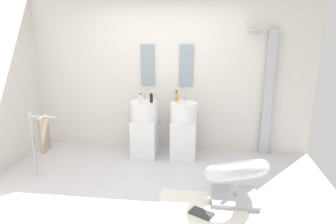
{
  "coord_description": "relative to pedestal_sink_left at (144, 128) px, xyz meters",
  "views": [
    {
      "loc": [
        0.64,
        -3.37,
        2.07
      ],
      "look_at": [
        0.15,
        0.55,
        0.95
      ],
      "focal_mm": 32.12,
      "sensor_mm": 36.0,
      "label": 1
    }
  ],
  "objects": [
    {
      "name": "ground_plane",
      "position": [
        0.32,
        -1.19,
        -0.5
      ],
      "size": [
        4.8,
        3.6,
        0.04
      ],
      "primitive_type": "cube",
      "color": "silver"
    },
    {
      "name": "rear_partition",
      "position": [
        0.32,
        0.46,
        0.82
      ],
      "size": [
        4.8,
        0.1,
        2.6
      ],
      "primitive_type": "cube",
      "color": "silver",
      "rests_on": "ground_plane"
    },
    {
      "name": "pedestal_sink_left",
      "position": [
        0.0,
        0.0,
        0.0
      ],
      "size": [
        0.43,
        0.43,
        1.03
      ],
      "color": "white",
      "rests_on": "ground_plane"
    },
    {
      "name": "pedestal_sink_right",
      "position": [
        0.64,
        0.0,
        0.0
      ],
      "size": [
        0.43,
        0.43,
        1.03
      ],
      "color": "white",
      "rests_on": "ground_plane"
    },
    {
      "name": "vanity_mirror_left",
      "position": [
        0.0,
        0.39,
        0.98
      ],
      "size": [
        0.22,
        0.03,
        0.67
      ],
      "primitive_type": "cube",
      "color": "#8C9EA8"
    },
    {
      "name": "vanity_mirror_right",
      "position": [
        0.64,
        0.39,
        0.98
      ],
      "size": [
        0.22,
        0.03,
        0.67
      ],
      "primitive_type": "cube",
      "color": "#8C9EA8"
    },
    {
      "name": "shower_column",
      "position": [
        1.97,
        0.34,
        0.6
      ],
      "size": [
        0.49,
        0.24,
        2.05
      ],
      "color": "#B7BABF",
      "rests_on": "ground_plane"
    },
    {
      "name": "lounge_chair",
      "position": [
        1.37,
        -1.17,
        -0.13
      ],
      "size": [
        1.05,
        1.05,
        0.65
      ],
      "color": "#B7BABF",
      "rests_on": "ground_plane"
    },
    {
      "name": "towel_rack",
      "position": [
        -1.24,
        -0.91,
        0.15
      ],
      "size": [
        0.37,
        0.22,
        0.95
      ],
      "color": "#B7BABF",
      "rests_on": "ground_plane"
    },
    {
      "name": "area_rug",
      "position": [
        0.98,
        -1.45,
        -0.47
      ],
      "size": [
        1.06,
        0.8,
        0.01
      ],
      "primitive_type": "cube",
      "color": "white",
      "rests_on": "ground_plane"
    },
    {
      "name": "magazine_charcoal",
      "position": [
        0.97,
        -1.56,
        -0.46
      ],
      "size": [
        0.31,
        0.25,
        0.02
      ],
      "primitive_type": "cube",
      "rotation": [
        0.0,
        0.0,
        -0.47
      ],
      "color": "#38383D",
      "rests_on": "area_rug"
    },
    {
      "name": "coffee_mug",
      "position": [
        1.03,
        -1.33,
        -0.43
      ],
      "size": [
        0.08,
        0.08,
        0.08
      ],
      "primitive_type": "cylinder",
      "color": "white",
      "rests_on": "area_rug"
    },
    {
      "name": "soap_bottle_black",
      "position": [
        0.13,
        -0.04,
        0.52
      ],
      "size": [
        0.05,
        0.05,
        0.15
      ],
      "color": "black",
      "rests_on": "pedestal_sink_left"
    },
    {
      "name": "soap_bottle_amber",
      "position": [
        0.52,
        0.09,
        0.53
      ],
      "size": [
        0.05,
        0.05,
        0.17
      ],
      "color": "#C68C38",
      "rests_on": "pedestal_sink_right"
    },
    {
      "name": "soap_bottle_clear",
      "position": [
        -0.02,
        -0.12,
        0.52
      ],
      "size": [
        0.05,
        0.05,
        0.16
      ],
      "color": "silver",
      "rests_on": "pedestal_sink_left"
    }
  ]
}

